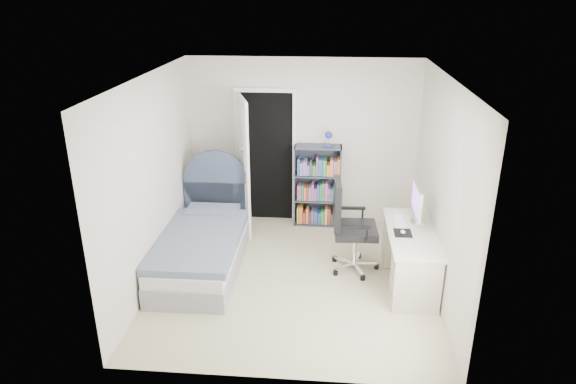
# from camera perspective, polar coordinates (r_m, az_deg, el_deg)

# --- Properties ---
(room_shell) EXTENTS (3.50, 3.70, 2.60)m
(room_shell) POSITION_cam_1_polar(r_m,az_deg,el_deg) (6.00, 0.66, 0.74)
(room_shell) COLOR tan
(room_shell) RESTS_ON ground
(door) EXTENTS (0.92, 0.80, 2.06)m
(door) POSITION_cam_1_polar(r_m,az_deg,el_deg) (7.58, -4.02, 3.50)
(door) COLOR black
(door) RESTS_ON ground
(bed) EXTENTS (1.01, 2.09, 1.28)m
(bed) POSITION_cam_1_polar(r_m,az_deg,el_deg) (6.81, -9.37, -5.76)
(bed) COLOR gray
(bed) RESTS_ON ground
(nightstand) EXTENTS (0.44, 0.44, 0.64)m
(nightstand) POSITION_cam_1_polar(r_m,az_deg,el_deg) (7.78, -7.12, -0.96)
(nightstand) COLOR #D4BD82
(nightstand) RESTS_ON ground
(floor_lamp) EXTENTS (0.19, 0.19, 1.33)m
(floor_lamp) POSITION_cam_1_polar(r_m,az_deg,el_deg) (7.54, -5.07, -0.61)
(floor_lamp) COLOR silver
(floor_lamp) RESTS_ON ground
(bookcase) EXTENTS (0.70, 0.30, 1.48)m
(bookcase) POSITION_cam_1_polar(r_m,az_deg,el_deg) (7.77, 3.36, 0.41)
(bookcase) COLOR #3B4350
(bookcase) RESTS_ON ground
(desk) EXTENTS (0.57, 1.42, 1.16)m
(desk) POSITION_cam_1_polar(r_m,az_deg,el_deg) (6.47, 13.37, -6.75)
(desk) COLOR beige
(desk) RESTS_ON ground
(office_chair) EXTENTS (0.62, 0.64, 1.21)m
(office_chair) POSITION_cam_1_polar(r_m,az_deg,el_deg) (6.50, 6.69, -3.32)
(office_chair) COLOR silver
(office_chair) RESTS_ON ground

